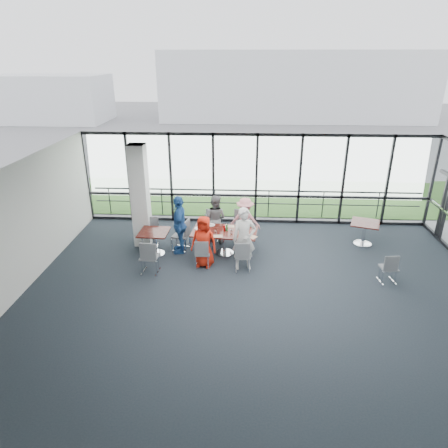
{
  "coord_description": "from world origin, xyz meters",
  "views": [
    {
      "loc": [
        -0.43,
        -8.44,
        5.59
      ],
      "look_at": [
        -0.98,
        2.13,
        1.1
      ],
      "focal_mm": 32.0,
      "sensor_mm": 36.0,
      "label": 1
    }
  ],
  "objects_px": {
    "diner_near_left": "(204,241)",
    "chair_spare_r": "(389,268)",
    "chair_main_fr": "(242,227)",
    "side_table_left": "(154,235)",
    "chair_main_fl": "(214,226)",
    "chair_main_end": "(181,236)",
    "diner_near_right": "(244,239)",
    "diner_end": "(180,224)",
    "main_table": "(225,235)",
    "chair_spare_lb": "(150,233)",
    "chair_spare_la": "(150,257)",
    "diner_far_right": "(245,221)",
    "side_table_right": "(365,226)",
    "chair_main_nr": "(243,256)",
    "structural_column": "(140,196)",
    "diner_far_left": "(215,219)",
    "chair_main_nl": "(203,253)"
  },
  "relations": [
    {
      "from": "diner_far_right",
      "to": "chair_main_nr",
      "type": "distance_m",
      "value": 1.85
    },
    {
      "from": "diner_far_left",
      "to": "chair_spare_la",
      "type": "height_order",
      "value": "diner_far_left"
    },
    {
      "from": "side_table_right",
      "to": "chair_spare_lb",
      "type": "height_order",
      "value": "chair_spare_lb"
    },
    {
      "from": "chair_main_nr",
      "to": "chair_main_end",
      "type": "relative_size",
      "value": 0.94
    },
    {
      "from": "main_table",
      "to": "side_table_left",
      "type": "height_order",
      "value": "same"
    },
    {
      "from": "diner_near_left",
      "to": "diner_end",
      "type": "bearing_deg",
      "value": 145.63
    },
    {
      "from": "chair_main_fr",
      "to": "side_table_left",
      "type": "bearing_deg",
      "value": 30.94
    },
    {
      "from": "diner_near_left",
      "to": "chair_spare_r",
      "type": "bearing_deg",
      "value": 4.17
    },
    {
      "from": "side_table_left",
      "to": "diner_near_right",
      "type": "relative_size",
      "value": 0.5
    },
    {
      "from": "main_table",
      "to": "side_table_left",
      "type": "xyz_separation_m",
      "value": [
        -2.1,
        -0.16,
        0.01
      ]
    },
    {
      "from": "main_table",
      "to": "chair_spare_la",
      "type": "bearing_deg",
      "value": -141.88
    },
    {
      "from": "chair_main_end",
      "to": "chair_spare_r",
      "type": "bearing_deg",
      "value": 86.63
    },
    {
      "from": "chair_spare_la",
      "to": "chair_main_fr",
      "type": "bearing_deg",
      "value": 46.94
    },
    {
      "from": "chair_main_fl",
      "to": "chair_main_end",
      "type": "relative_size",
      "value": 0.99
    },
    {
      "from": "diner_far_right",
      "to": "chair_main_nr",
      "type": "height_order",
      "value": "diner_far_right"
    },
    {
      "from": "main_table",
      "to": "chair_main_nr",
      "type": "distance_m",
      "value": 1.15
    },
    {
      "from": "diner_near_left",
      "to": "chair_main_nl",
      "type": "distance_m",
      "value": 0.34
    },
    {
      "from": "structural_column",
      "to": "chair_main_nr",
      "type": "xyz_separation_m",
      "value": [
        3.18,
        -1.56,
        -1.16
      ]
    },
    {
      "from": "diner_near_right",
      "to": "diner_far_right",
      "type": "height_order",
      "value": "diner_near_right"
    },
    {
      "from": "chair_main_fl",
      "to": "side_table_left",
      "type": "bearing_deg",
      "value": 49.29
    },
    {
      "from": "diner_end",
      "to": "chair_main_fl",
      "type": "xyz_separation_m",
      "value": [
        0.95,
        0.97,
        -0.44
      ]
    },
    {
      "from": "side_table_left",
      "to": "chair_main_fr",
      "type": "relative_size",
      "value": 0.94
    },
    {
      "from": "diner_far_left",
      "to": "diner_end",
      "type": "height_order",
      "value": "diner_end"
    },
    {
      "from": "chair_main_nl",
      "to": "chair_main_end",
      "type": "bearing_deg",
      "value": 124.0
    },
    {
      "from": "side_table_left",
      "to": "chair_spare_la",
      "type": "bearing_deg",
      "value": -84.79
    },
    {
      "from": "chair_spare_r",
      "to": "chair_main_fr",
      "type": "bearing_deg",
      "value": 141.0
    },
    {
      "from": "chair_main_end",
      "to": "chair_spare_lb",
      "type": "height_order",
      "value": "chair_main_end"
    },
    {
      "from": "main_table",
      "to": "chair_spare_r",
      "type": "bearing_deg",
      "value": -12.04
    },
    {
      "from": "chair_main_fl",
      "to": "chair_spare_r",
      "type": "bearing_deg",
      "value": 167.19
    },
    {
      "from": "main_table",
      "to": "chair_spare_r",
      "type": "xyz_separation_m",
      "value": [
        4.41,
        -1.42,
        -0.21
      ]
    },
    {
      "from": "diner_near_left",
      "to": "chair_spare_r",
      "type": "relative_size",
      "value": 1.81
    },
    {
      "from": "chair_main_nl",
      "to": "chair_main_nr",
      "type": "bearing_deg",
      "value": -10.85
    },
    {
      "from": "diner_far_right",
      "to": "chair_spare_la",
      "type": "xyz_separation_m",
      "value": [
        -2.6,
        -2.09,
        -0.27
      ]
    },
    {
      "from": "side_table_left",
      "to": "diner_near_right",
      "type": "xyz_separation_m",
      "value": [
        2.69,
        -0.72,
        0.27
      ]
    },
    {
      "from": "chair_main_end",
      "to": "chair_spare_lb",
      "type": "distance_m",
      "value": 1.0
    },
    {
      "from": "diner_near_right",
      "to": "chair_spare_lb",
      "type": "bearing_deg",
      "value": 149.09
    },
    {
      "from": "diner_end",
      "to": "chair_main_fl",
      "type": "height_order",
      "value": "diner_end"
    },
    {
      "from": "chair_main_fr",
      "to": "chair_spare_lb",
      "type": "xyz_separation_m",
      "value": [
        -2.86,
        -0.62,
        -0.03
      ]
    },
    {
      "from": "main_table",
      "to": "diner_end",
      "type": "distance_m",
      "value": 1.39
    },
    {
      "from": "diner_end",
      "to": "chair_main_end",
      "type": "bearing_deg",
      "value": 175.91
    },
    {
      "from": "diner_far_right",
      "to": "chair_main_fl",
      "type": "xyz_separation_m",
      "value": [
        -1.01,
        0.2,
        -0.29
      ]
    },
    {
      "from": "structural_column",
      "to": "diner_far_left",
      "type": "relative_size",
      "value": 2.05
    },
    {
      "from": "side_table_right",
      "to": "diner_near_left",
      "type": "height_order",
      "value": "diner_near_left"
    },
    {
      "from": "diner_near_left",
      "to": "chair_spare_la",
      "type": "bearing_deg",
      "value": -150.03
    },
    {
      "from": "diner_near_right",
      "to": "diner_far_left",
      "type": "relative_size",
      "value": 1.16
    },
    {
      "from": "diner_far_left",
      "to": "chair_main_fl",
      "type": "bearing_deg",
      "value": -47.95
    },
    {
      "from": "chair_spare_r",
      "to": "side_table_right",
      "type": "bearing_deg",
      "value": 83.13
    },
    {
      "from": "main_table",
      "to": "diner_near_right",
      "type": "relative_size",
      "value": 1.12
    },
    {
      "from": "main_table",
      "to": "chair_spare_lb",
      "type": "bearing_deg",
      "value": 177.32
    },
    {
      "from": "chair_main_nl",
      "to": "diner_end",
      "type": "bearing_deg",
      "value": 127.91
    }
  ]
}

